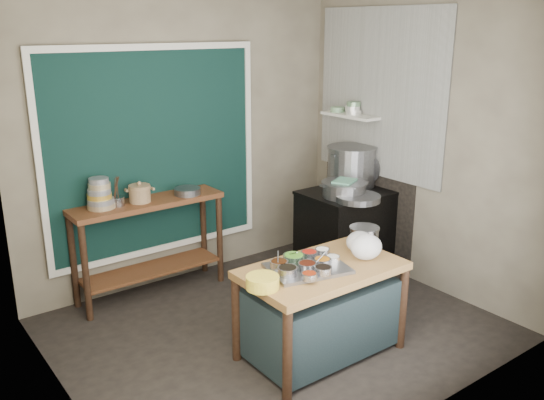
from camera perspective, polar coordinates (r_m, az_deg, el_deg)
floor at (r=5.12m, az=0.40°, el=-12.70°), size 3.50×3.00×0.02m
back_wall at (r=5.83m, az=-8.62°, el=5.68°), size 3.50×0.02×2.80m
left_wall at (r=3.83m, az=-21.05°, el=-1.26°), size 0.02×3.00×2.80m
right_wall at (r=5.80m, az=14.49°, el=5.26°), size 0.02×3.00×2.80m
curtain_panel at (r=5.65m, az=-11.53°, el=4.65°), size 2.10×0.02×1.90m
curtain_frame at (r=5.64m, az=-11.48°, el=4.64°), size 2.22×0.03×2.02m
tile_panel at (r=6.06m, az=10.58°, el=10.32°), size 0.02×1.70×1.70m
soot_patch at (r=6.36m, az=9.40°, el=0.09°), size 0.01×1.30×1.30m
wall_shelf at (r=6.23m, az=7.75°, el=8.30°), size 0.22×0.70×0.03m
prep_table at (r=4.61m, az=4.88°, el=-10.86°), size 1.25×0.73×0.75m
back_counter at (r=5.66m, az=-12.00°, el=-4.64°), size 1.45×0.40×0.95m
stove_block at (r=6.12m, az=7.40°, el=-3.22°), size 0.90×0.68×0.85m
stove_top at (r=5.98m, az=7.56°, el=0.73°), size 0.92×0.69×0.03m
condiment_tray at (r=4.37m, az=3.54°, el=-6.78°), size 0.67×0.54×0.03m
condiment_bowls at (r=4.36m, az=3.28°, el=-6.29°), size 0.59×0.44×0.07m
yellow_basin at (r=4.07m, az=-0.95°, el=-8.14°), size 0.31×0.31×0.09m
saucepan at (r=4.93m, az=9.12°, el=-3.44°), size 0.34×0.34×0.14m
plastic_bag_a at (r=4.60m, az=9.33°, el=-4.62°), size 0.29×0.26×0.20m
plastic_bag_b at (r=4.74m, az=8.61°, el=-4.09°), size 0.28×0.26×0.17m
bowl_stack at (r=5.33m, az=-16.69°, el=0.45°), size 0.25×0.25×0.28m
utensil_cup at (r=5.40m, az=-15.08°, el=-0.10°), size 0.16×0.16×0.08m
ceramic_crock at (r=5.45m, az=-12.96°, el=0.52°), size 0.27×0.27×0.14m
wide_bowl at (r=5.62m, az=-8.38°, el=0.87°), size 0.28×0.28×0.06m
stock_pot at (r=6.15m, az=7.87°, el=3.35°), size 0.54×0.54×0.42m
pot_lid at (r=6.19m, az=8.92°, el=3.26°), size 0.23×0.41×0.40m
steamer at (r=5.77m, az=7.17°, el=1.07°), size 0.60×0.60×0.15m
green_cloth at (r=5.75m, az=7.20°, el=1.89°), size 0.30×0.27×0.02m
shallow_pan at (r=5.66m, az=8.49°, el=0.20°), size 0.51×0.51×0.06m
shelf_bowl_stack at (r=6.19m, az=8.04°, el=8.96°), size 0.17×0.17×0.13m
shelf_bowl_green at (r=6.36m, az=6.51°, el=8.91°), size 0.20×0.20×0.05m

